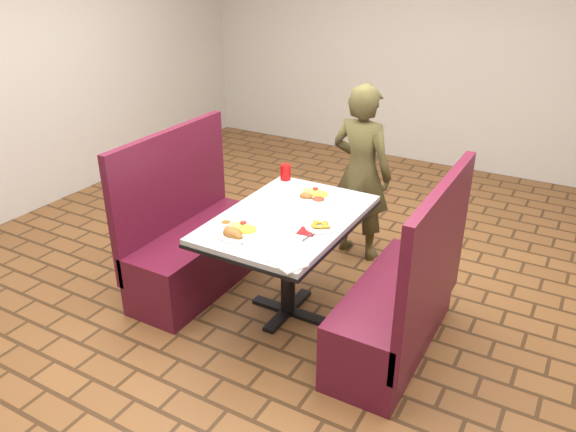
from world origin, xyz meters
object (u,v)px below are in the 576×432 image
(near_dinner_plate, at_px, (238,229))
(red_tumbler, at_px, (286,172))
(dining_table, at_px, (288,229))
(far_dinner_plate, at_px, (314,194))
(diner_person, at_px, (361,173))
(booth_bench_right, at_px, (401,305))
(plantain_plate, at_px, (321,226))
(booth_bench_left, at_px, (195,244))

(near_dinner_plate, relative_size, red_tumbler, 2.51)
(dining_table, bearing_deg, far_dinner_plate, 88.41)
(diner_person, relative_size, red_tumbler, 12.38)
(booth_bench_right, distance_m, plantain_plate, 0.69)
(far_dinner_plate, distance_m, plantain_plate, 0.47)
(diner_person, bearing_deg, dining_table, 93.35)
(booth_bench_right, bearing_deg, red_tumbler, 154.31)
(dining_table, height_order, red_tumbler, red_tumbler)
(dining_table, distance_m, booth_bench_right, 0.86)
(booth_bench_right, relative_size, diner_person, 0.84)
(dining_table, bearing_deg, near_dinner_plate, -110.73)
(dining_table, bearing_deg, diner_person, 86.01)
(dining_table, xyz_separation_m, plantain_plate, (0.26, -0.05, 0.11))
(dining_table, bearing_deg, red_tumbler, 121.30)
(dining_table, height_order, plantain_plate, plantain_plate)
(dining_table, distance_m, booth_bench_left, 0.86)
(dining_table, xyz_separation_m, booth_bench_left, (-0.80, 0.00, -0.32))
(dining_table, height_order, near_dinner_plate, near_dinner_plate)
(dining_table, height_order, booth_bench_right, booth_bench_right)
(far_dinner_plate, xyz_separation_m, red_tumbler, (-0.34, 0.20, 0.03))
(plantain_plate, xyz_separation_m, red_tumbler, (-0.59, 0.59, 0.05))
(far_dinner_plate, relative_size, plantain_plate, 1.48)
(booth_bench_right, distance_m, red_tumbler, 1.34)
(near_dinner_plate, bearing_deg, plantain_plate, 38.35)
(plantain_plate, height_order, red_tumbler, red_tumbler)
(dining_table, bearing_deg, plantain_plate, -10.91)
(diner_person, height_order, red_tumbler, diner_person)
(booth_bench_right, distance_m, diner_person, 1.32)
(booth_bench_right, bearing_deg, plantain_plate, -174.69)
(diner_person, xyz_separation_m, near_dinner_plate, (-0.21, -1.40, 0.07))
(booth_bench_left, bearing_deg, booth_bench_right, 0.00)
(dining_table, relative_size, red_tumbler, 10.56)
(dining_table, height_order, booth_bench_left, booth_bench_left)
(diner_person, xyz_separation_m, plantain_plate, (0.19, -1.09, 0.05))
(plantain_plate, bearing_deg, near_dinner_plate, -141.65)
(near_dinner_plate, xyz_separation_m, far_dinner_plate, (0.15, 0.71, -0.01))
(near_dinner_plate, xyz_separation_m, plantain_plate, (0.40, 0.31, -0.02))
(dining_table, relative_size, far_dinner_plate, 4.23)
(near_dinner_plate, bearing_deg, booth_bench_right, 21.29)
(near_dinner_plate, bearing_deg, diner_person, 81.47)
(booth_bench_left, xyz_separation_m, red_tumbler, (0.47, 0.54, 0.48))
(diner_person, bearing_deg, booth_bench_left, 57.40)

